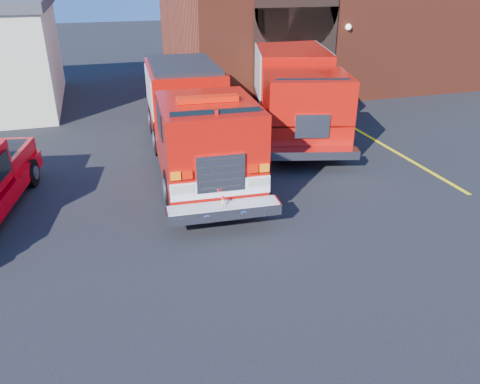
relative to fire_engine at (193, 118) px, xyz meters
name	(u,v)px	position (x,y,z in m)	size (l,w,h in m)	color
ground	(225,221)	(-0.13, -3.88, -1.37)	(100.00, 100.00, 0.00)	black
parking_stripe_near	(432,173)	(6.37, -2.88, -1.37)	(0.12, 3.00, 0.01)	yellow
parking_stripe_mid	(376,141)	(6.37, 0.12, -1.37)	(0.12, 3.00, 0.01)	yellow
parking_stripe_far	(335,117)	(6.37, 3.12, -1.37)	(0.12, 3.00, 0.01)	yellow
fire_engine	(193,118)	(0.00, 0.00, 0.00)	(2.93, 8.75, 2.65)	black
secondary_truck	(294,87)	(4.20, 2.44, 0.11)	(4.70, 8.77, 2.72)	black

